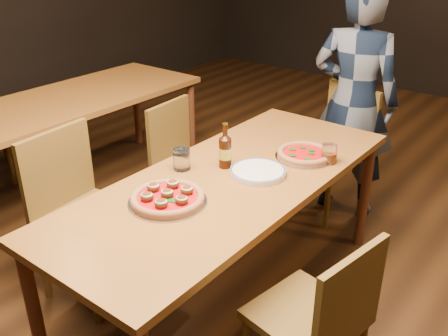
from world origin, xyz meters
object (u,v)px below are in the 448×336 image
Objects in this scene: chair_main_e at (306,314)px; chair_nbr_left at (1,121)px; amber_glass at (329,154)px; table_left at (70,107)px; beer_bottle at (225,152)px; water_glass at (182,159)px; diner at (354,102)px; plate_stack at (258,172)px; table_main at (230,190)px; chair_main_sw at (193,165)px; pizza_margherita at (304,154)px; pizza_meatball at (167,197)px; chair_end at (329,150)px; chair_main_nw at (90,216)px.

chair_main_e is 3.07m from chair_nbr_left.
table_left is at bearing -175.57° from amber_glass.
beer_bottle is 2.15× the size of water_glass.
beer_bottle is 0.14× the size of diner.
table_main is at bearing -128.57° from plate_stack.
beer_bottle reaches higher than table_main.
water_glass is at bearing -136.12° from amber_glass.
beer_bottle is (0.58, -0.40, 0.40)m from chair_main_sw.
chair_main_sw is 1.02× the size of chair_main_e.
pizza_margherita is (2.60, 0.30, 0.31)m from chair_nbr_left.
table_left is at bearing -175.98° from pizza_margherita.
chair_nbr_left is 2.76m from diner.
plate_stack is 2.74× the size of amber_glass.
chair_main_e is (0.62, -0.29, -0.25)m from table_main.
water_glass reaches higher than pizza_meatball.
water_glass is (2.18, -0.20, 0.35)m from chair_nbr_left.
chair_main_e is 2.77× the size of pizza_margherita.
water_glass is (-0.25, -0.08, 0.13)m from table_main.
pizza_meatball is at bearing -58.42° from water_glass.
table_main is 0.39m from pizza_meatball.
chair_main_sw is 0.96m from chair_end.
table_main is 0.73m from chair_main_e.
table_main is 1.22m from chair_end.
plate_stack is 2.56× the size of water_glass.
amber_glass is at bearing -104.08° from chair_nbr_left.
table_left is 6.41× the size of pizza_margherita.
chair_nbr_left reaches higher than table_left.
chair_main_nw is 0.80m from beer_bottle.
chair_nbr_left is 0.57× the size of diner.
beer_bottle reaches higher than chair_end.
chair_main_nw is 1.19m from pizza_margherita.
chair_end is at bearing 105.86° from pizza_margherita.
chair_main_nw is at bearing 178.78° from chair_main_sw.
pizza_meatball is at bearing -91.71° from chair_main_nw.
chair_main_sw is 0.94× the size of chair_end.
table_left is 2.41m from chair_main_e.
chair_main_nw reaches higher than chair_main_e.
chair_main_sw is at bearing -111.18° from chair_main_e.
pizza_margherita is at bearing -104.25° from chair_nbr_left.
beer_bottle is 2.31× the size of amber_glass.
chair_nbr_left is 8.43× the size of water_glass.
pizza_margherita is (-0.45, 0.73, 0.34)m from chair_main_e.
table_left is 19.82× the size of amber_glass.
table_left is 2.28× the size of chair_main_sw.
chair_main_nw is at bearing -144.49° from plate_stack.
chair_main_e is at bearing -25.47° from table_main.
table_main is at bearing -113.94° from chair_nbr_left.
pizza_margherita reaches higher than table_left.
chair_end is (0.58, 1.60, -0.02)m from chair_main_nw.
table_left is 5.65× the size of pizza_meatball.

